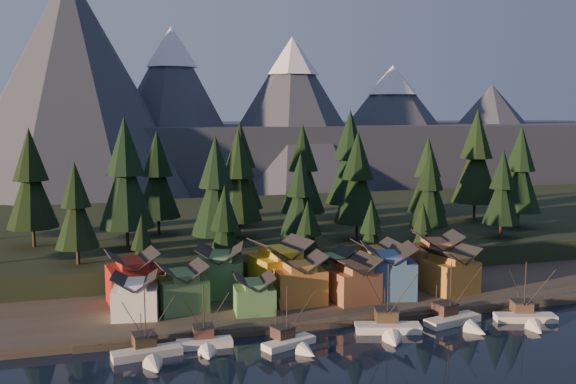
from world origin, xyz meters
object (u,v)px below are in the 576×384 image
object	(u,v)px
boat_2	(293,336)
boat_5	(458,313)
boat_1	(205,336)
house_back_0	(133,276)
boat_6	(528,311)
house_front_1	(182,286)
boat_0	(148,346)
house_back_1	(220,269)
house_front_0	(135,294)
boat_4	(389,320)

from	to	relation	value
boat_2	boat_5	world-z (taller)	boat_5
boat_1	house_back_0	xyz separation A→B (m)	(-9.56, 22.48, 4.39)
boat_2	boat_6	xyz separation A→B (m)	(41.90, -0.01, 0.16)
boat_5	house_front_1	xyz separation A→B (m)	(-44.21, 16.62, 3.65)
boat_0	boat_1	world-z (taller)	boat_0
boat_5	house_back_0	size ratio (longest dim) A/B	1.22
house_front_1	house_back_1	distance (m)	10.76
house_front_0	boat_5	bearing A→B (deg)	-8.11
boat_1	house_front_1	distance (m)	16.01
house_front_0	house_back_0	size ratio (longest dim) A/B	0.86
boat_1	house_front_1	world-z (taller)	house_front_1
boat_6	boat_4	bearing A→B (deg)	-166.94
house_back_1	house_front_0	bearing A→B (deg)	-137.69
boat_1	boat_4	xyz separation A→B (m)	(29.70, -1.89, 0.28)
boat_5	house_back_0	xyz separation A→B (m)	(-52.22, 23.62, 4.27)
boat_0	boat_1	bearing A→B (deg)	4.27
boat_2	house_front_1	distance (m)	24.10
boat_1	house_back_0	world-z (taller)	house_back_0
boat_1	boat_5	xyz separation A→B (m)	(42.65, -1.14, 0.11)
boat_1	boat_4	distance (m)	29.76
house_front_1	boat_0	bearing A→B (deg)	-119.18
boat_0	house_front_1	xyz separation A→B (m)	(7.03, 17.35, 3.80)
boat_1	house_front_0	xyz separation A→B (m)	(-9.54, 14.11, 3.32)
boat_0	boat_2	world-z (taller)	boat_0
house_front_0	house_back_1	xyz separation A→B (m)	(15.98, 8.54, 1.13)
boat_4	boat_0	bearing A→B (deg)	-164.26
boat_0	house_back_0	world-z (taller)	house_back_0
boat_6	house_back_0	xyz separation A→B (m)	(-64.39, 25.87, 4.37)
boat_0	boat_4	distance (m)	38.28
boat_5	house_front_0	xyz separation A→B (m)	(-52.19, 15.25, 3.21)
boat_2	boat_4	distance (m)	16.84
boat_0	house_front_1	size ratio (longest dim) A/B	1.29
boat_1	house_front_1	bearing A→B (deg)	97.74
boat_6	boat_1	bearing A→B (deg)	-167.08
house_front_0	house_back_1	size ratio (longest dim) A/B	0.80
boat_1	house_back_1	size ratio (longest dim) A/B	1.02
boat_6	house_back_1	xyz separation A→B (m)	(-48.38, 26.03, 4.44)
boat_4	house_front_0	xyz separation A→B (m)	(-39.24, 16.00, 3.04)
boat_4	house_front_1	bearing A→B (deg)	166.71
boat_2	house_back_0	bearing A→B (deg)	109.73
house_front_0	boat_0	bearing A→B (deg)	-78.40
boat_2	boat_6	distance (m)	41.90
house_back_1	boat_0	bearing A→B (deg)	-107.30
boat_0	boat_1	distance (m)	8.78
boat_6	house_back_1	bearing A→B (deg)	168.18
house_front_0	boat_2	bearing A→B (deg)	-29.72
boat_0	boat_6	world-z (taller)	boat_6
house_back_1	boat_4	bearing A→B (deg)	-32.33
house_front_1	house_back_1	xyz separation A→B (m)	(8.00, 7.16, 0.69)
boat_4	house_front_0	distance (m)	42.48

